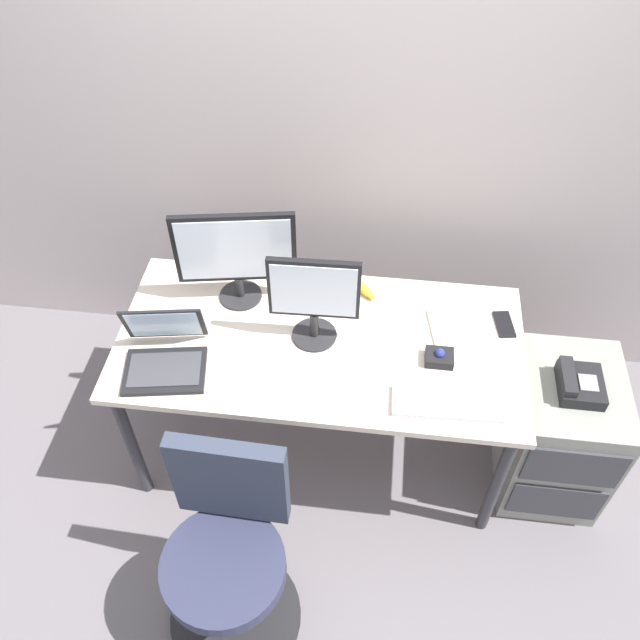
# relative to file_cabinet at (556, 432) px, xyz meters

# --- Properties ---
(ground_plane) EXTENTS (8.00, 8.00, 0.00)m
(ground_plane) POSITION_rel_file_cabinet_xyz_m (-1.04, 0.04, -0.33)
(ground_plane) COLOR slate
(back_wall) EXTENTS (6.00, 0.10, 2.80)m
(back_wall) POSITION_rel_file_cabinet_xyz_m (-1.04, 0.78, 1.07)
(back_wall) COLOR #C0B3B1
(back_wall) RESTS_ON ground
(desk) EXTENTS (1.64, 0.79, 0.75)m
(desk) POSITION_rel_file_cabinet_xyz_m (-1.04, 0.04, 0.35)
(desk) COLOR beige
(desk) RESTS_ON ground
(file_cabinet) EXTENTS (0.42, 0.53, 0.66)m
(file_cabinet) POSITION_rel_file_cabinet_xyz_m (0.00, 0.00, 0.00)
(file_cabinet) COLOR gray
(file_cabinet) RESTS_ON ground
(desk_phone) EXTENTS (0.17, 0.20, 0.09)m
(desk_phone) POSITION_rel_file_cabinet_xyz_m (-0.01, -0.02, 0.36)
(desk_phone) COLOR black
(desk_phone) RESTS_ON file_cabinet
(office_chair) EXTENTS (0.52, 0.52, 0.96)m
(office_chair) POSITION_rel_file_cabinet_xyz_m (-1.27, -0.76, 0.11)
(office_chair) COLOR black
(office_chair) RESTS_ON ground
(monitor_main) EXTENTS (0.49, 0.18, 0.44)m
(monitor_main) POSITION_rel_file_cabinet_xyz_m (-1.40, 0.24, 0.67)
(monitor_main) COLOR #262628
(monitor_main) RESTS_ON desk
(monitor_side) EXTENTS (0.35, 0.18, 0.41)m
(monitor_side) POSITION_rel_file_cabinet_xyz_m (-1.06, 0.05, 0.65)
(monitor_side) COLOR #262628
(monitor_side) RESTS_ON desk
(keyboard) EXTENTS (0.41, 0.15, 0.03)m
(keyboard) POSITION_rel_file_cabinet_xyz_m (-0.53, -0.23, 0.44)
(keyboard) COLOR silver
(keyboard) RESTS_ON desk
(laptop) EXTENTS (0.35, 0.34, 0.23)m
(laptop) POSITION_rel_file_cabinet_xyz_m (-1.62, -0.15, 0.48)
(laptop) COLOR black
(laptop) RESTS_ON desk
(trackball_mouse) EXTENTS (0.11, 0.09, 0.07)m
(trackball_mouse) POSITION_rel_file_cabinet_xyz_m (-0.56, -0.02, 0.45)
(trackball_mouse) COLOR black
(trackball_mouse) RESTS_ON desk
(coffee_mug) EXTENTS (0.09, 0.08, 0.09)m
(coffee_mug) POSITION_rel_file_cabinet_xyz_m (-1.10, 0.32, 0.47)
(coffee_mug) COLOR silver
(coffee_mug) RESTS_ON desk
(paper_notepad) EXTENTS (0.18, 0.23, 0.01)m
(paper_notepad) POSITION_rel_file_cabinet_xyz_m (-0.52, 0.16, 0.43)
(paper_notepad) COLOR white
(paper_notepad) RESTS_ON desk
(cell_phone) EXTENTS (0.09, 0.15, 0.01)m
(cell_phone) POSITION_rel_file_cabinet_xyz_m (-0.29, 0.21, 0.43)
(cell_phone) COLOR black
(cell_phone) RESTS_ON desk
(banana) EXTENTS (0.16, 0.17, 0.04)m
(banana) POSITION_rel_file_cabinet_xyz_m (-0.90, 0.35, 0.44)
(banana) COLOR yellow
(banana) RESTS_ON desk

